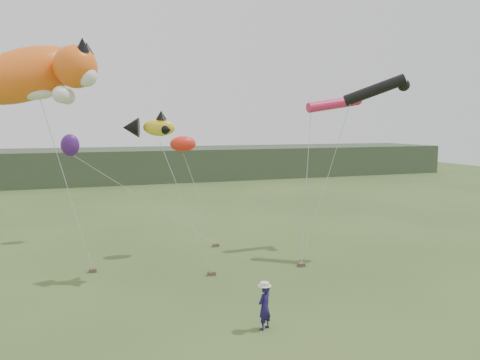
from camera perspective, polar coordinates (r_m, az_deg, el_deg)
name	(u,v)px	position (r m, az deg, el deg)	size (l,w,h in m)	color
ground	(237,307)	(18.88, -0.32, -15.24)	(120.00, 120.00, 0.00)	#385123
headland	(98,166)	(61.50, -16.91, 1.65)	(90.00, 13.00, 4.00)	#2D3D28
festival_attendant	(264,307)	(16.77, 3.00, -15.22)	(0.58, 0.38, 1.59)	#1A1349
sandbag_anchors	(169,268)	(23.49, -8.63, -10.61)	(14.73, 5.38, 0.18)	brown
cat_kite	(37,74)	(24.35, -23.52, 11.80)	(7.09, 4.05, 4.04)	orange
fish_kite	(149,127)	(21.79, -11.05, 6.37)	(2.48, 1.65, 1.24)	yellow
tube_kites	(359,96)	(26.96, 14.28, 9.88)	(4.37, 4.01, 2.00)	black
misc_kites	(121,145)	(27.80, -14.25, 4.21)	(7.07, 6.01, 1.34)	red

